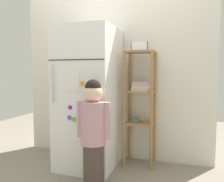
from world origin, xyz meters
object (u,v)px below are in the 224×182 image
(refrigerator, at_px, (89,98))
(pantry_shelf_unit, at_px, (140,99))
(fruit_bin, at_px, (141,48))
(child_standing, at_px, (93,123))

(refrigerator, xyz_separation_m, pantry_shelf_unit, (0.55, 0.19, -0.01))
(fruit_bin, bearing_deg, pantry_shelf_unit, 113.31)
(child_standing, bearing_deg, refrigerator, 117.56)
(refrigerator, xyz_separation_m, child_standing, (0.24, -0.47, -0.17))
(pantry_shelf_unit, relative_size, fruit_bin, 7.20)
(refrigerator, distance_m, pantry_shelf_unit, 0.59)
(refrigerator, distance_m, fruit_bin, 0.82)
(child_standing, relative_size, fruit_bin, 5.56)
(pantry_shelf_unit, bearing_deg, child_standing, -115.30)
(child_standing, xyz_separation_m, pantry_shelf_unit, (0.31, 0.66, 0.16))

